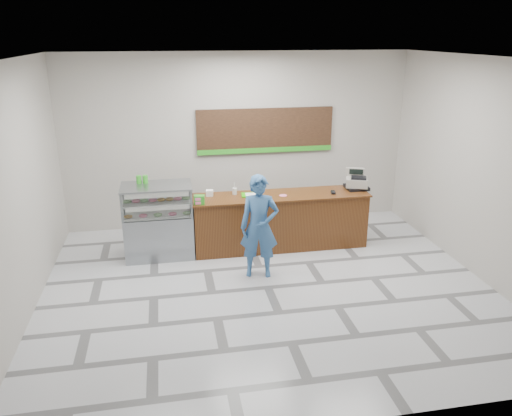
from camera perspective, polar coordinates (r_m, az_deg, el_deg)
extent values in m
plane|color=#BBBBC0|center=(8.03, 1.38, -9.07)|extent=(7.00, 7.00, 0.00)
plane|color=#B4AFA6|center=(10.22, -2.02, 7.68)|extent=(7.00, 0.00, 7.00)
plane|color=silver|center=(7.06, 1.61, 16.73)|extent=(7.00, 7.00, 0.00)
cube|color=#613315|center=(9.31, 2.76, -1.56)|extent=(3.20, 0.70, 1.00)
cube|color=#613315|center=(9.14, 2.81, 1.45)|extent=(3.26, 0.76, 0.03)
cube|color=gray|center=(9.12, -10.97, -3.03)|extent=(1.20, 0.70, 0.80)
cube|color=white|center=(8.90, -11.24, 0.84)|extent=(1.20, 0.70, 0.50)
cube|color=gray|center=(8.82, -11.35, 2.47)|extent=(1.22, 0.72, 0.03)
cube|color=silver|center=(8.97, -11.14, -0.56)|extent=(1.14, 0.64, 0.02)
cube|color=silver|center=(8.90, -11.24, 0.90)|extent=(1.14, 0.64, 0.02)
torus|color=#B77A2B|center=(8.89, -14.38, -0.76)|extent=(0.15, 0.15, 0.05)
torus|color=pink|center=(8.88, -12.77, -0.66)|extent=(0.15, 0.15, 0.05)
torus|color=#91C77C|center=(8.87, -11.16, -0.57)|extent=(0.15, 0.15, 0.05)
torus|color=pink|center=(8.87, -9.55, -0.47)|extent=(0.15, 0.15, 0.05)
torus|color=#91C77C|center=(8.87, -7.93, -0.37)|extent=(0.15, 0.15, 0.05)
torus|color=#91C77C|center=(8.96, -14.45, 1.01)|extent=(0.15, 0.15, 0.05)
torus|color=pink|center=(8.95, -13.54, 1.06)|extent=(0.15, 0.15, 0.05)
torus|color=#91C77C|center=(8.94, -12.63, 1.12)|extent=(0.15, 0.15, 0.05)
torus|color=pink|center=(8.94, -11.71, 1.18)|extent=(0.15, 0.15, 0.05)
torus|color=#B77A2B|center=(8.93, -10.80, 1.23)|extent=(0.15, 0.15, 0.05)
torus|color=#B77A2B|center=(8.93, -9.89, 1.29)|extent=(0.15, 0.15, 0.05)
torus|color=pink|center=(8.93, -8.97, 1.34)|extent=(0.15, 0.15, 0.05)
torus|color=#91C77C|center=(8.94, -8.06, 1.40)|extent=(0.15, 0.15, 0.05)
cube|color=black|center=(10.24, 1.08, 8.85)|extent=(2.80, 0.05, 0.90)
cube|color=green|center=(10.29, 1.10, 6.63)|extent=(2.80, 0.02, 0.10)
cube|color=black|center=(9.65, 11.40, 2.35)|extent=(0.40, 0.40, 0.06)
cube|color=gray|center=(9.62, 11.45, 2.97)|extent=(0.52, 0.53, 0.16)
cube|color=black|center=(9.52, 11.66, 3.41)|extent=(0.33, 0.28, 0.04)
cube|color=gray|center=(9.68, 11.25, 4.07)|extent=(0.35, 0.21, 0.16)
cube|color=black|center=(9.63, 11.38, 4.09)|extent=(0.25, 0.11, 0.10)
cube|color=black|center=(9.30, 8.80, 1.79)|extent=(0.11, 0.17, 0.04)
cube|color=#2CD407|center=(9.07, -0.53, 1.51)|extent=(0.38, 0.29, 0.02)
cube|color=white|center=(9.07, -0.41, 1.58)|extent=(0.27, 0.21, 0.00)
cube|color=white|center=(9.07, -5.33, 1.72)|extent=(0.14, 0.14, 0.11)
cylinder|color=silver|center=(9.12, -2.47, 1.93)|extent=(0.08, 0.08, 0.12)
cube|color=green|center=(8.64, -6.50, 0.94)|extent=(0.19, 0.14, 0.16)
cylinder|color=pink|center=(9.07, 3.12, 1.43)|extent=(0.14, 0.14, 0.00)
cylinder|color=green|center=(8.98, -13.24, 3.19)|extent=(0.09, 0.09, 0.14)
cylinder|color=green|center=(8.97, -12.54, 3.23)|extent=(0.09, 0.09, 0.14)
imported|color=#346298|center=(8.08, 0.38, -2.15)|extent=(0.70, 0.53, 1.72)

